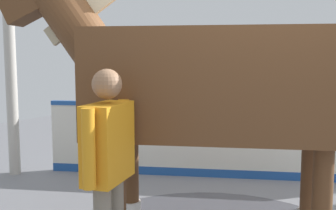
% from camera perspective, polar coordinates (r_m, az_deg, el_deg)
% --- Properties ---
extents(barrier_wall, '(4.60, 2.07, 1.06)m').
position_cam_1_polar(barrier_wall, '(5.82, 7.35, -5.36)').
color(barrier_wall, silver).
rests_on(barrier_wall, ground).
extents(roof_post_near, '(0.16, 0.16, 2.69)m').
position_cam_1_polar(roof_post_near, '(6.24, -21.08, 2.99)').
color(roof_post_near, '#B7B2A8').
rests_on(roof_post_near, ground).
extents(horse, '(3.35, 1.80, 2.54)m').
position_cam_1_polar(horse, '(3.56, 5.17, 2.71)').
color(horse, brown).
rests_on(horse, ground).
extents(handler, '(0.33, 0.64, 1.62)m').
position_cam_1_polar(handler, '(3.02, -8.35, -8.19)').
color(handler, black).
rests_on(handler, ground).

